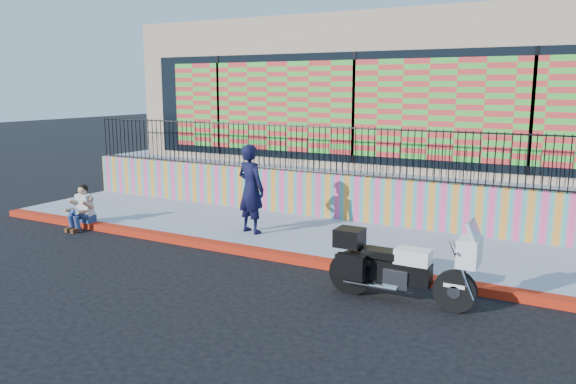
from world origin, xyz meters
The scene contains 10 objects.
ground centered at (0.00, 0.00, 0.00)m, with size 90.00×90.00×0.00m, color black.
red_curb centered at (0.00, 0.00, 0.07)m, with size 16.00×0.30×0.15m, color red.
sidewalk centered at (0.00, 1.65, 0.07)m, with size 16.00×3.00×0.15m, color #9197AE.
mural_wall centered at (0.00, 3.25, 0.70)m, with size 16.00×0.20×1.10m, color #FA4280.
metal_fence centered at (0.00, 3.25, 1.85)m, with size 15.80×0.04×1.20m, color black, non-canonical shape.
elevated_platform centered at (0.00, 8.35, 0.62)m, with size 16.00×10.00×1.25m, color #9197AE.
storefront_building centered at (0.00, 8.13, 3.25)m, with size 14.00×8.06×4.00m.
police_motorcycle centered at (2.90, -0.98, 0.61)m, with size 2.35×0.78×1.46m.
police_officer centered at (-1.17, 1.06, 1.15)m, with size 0.73×0.48×1.99m, color black.
seated_man centered at (-5.20, -0.22, 0.45)m, with size 0.54×0.71×1.06m.
Camera 1 is at (5.46, -9.31, 3.39)m, focal length 35.00 mm.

